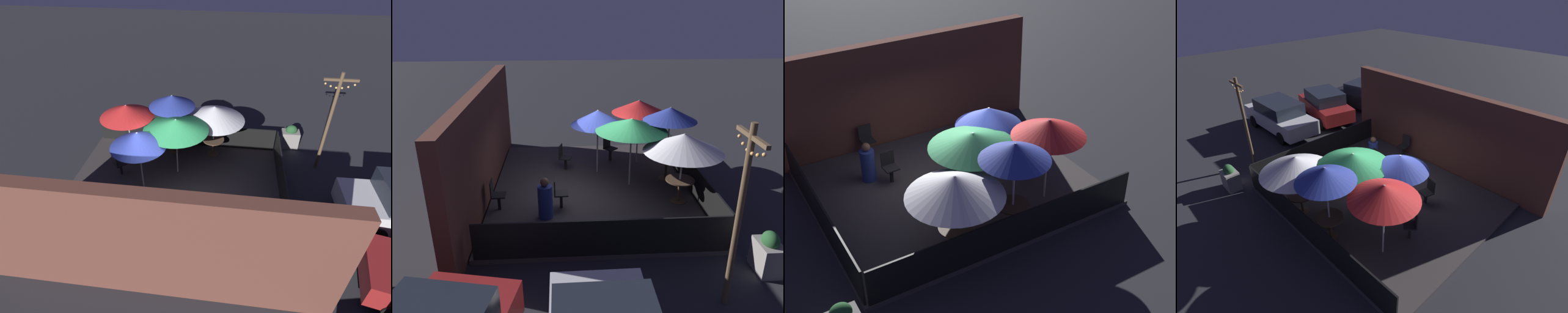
{
  "view_description": "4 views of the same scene",
  "coord_description": "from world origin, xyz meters",
  "views": [
    {
      "loc": [
        -1.77,
        7.48,
        7.44
      ],
      "look_at": [
        -0.73,
        -0.6,
        1.36
      ],
      "focal_mm": 28.0,
      "sensor_mm": 36.0,
      "label": 1
    },
    {
      "loc": [
        -11.13,
        0.83,
        5.67
      ],
      "look_at": [
        0.35,
        0.12,
        1.01
      ],
      "focal_mm": 35.0,
      "sensor_mm": 36.0,
      "label": 2
    },
    {
      "loc": [
        -5.78,
        -11.26,
        8.81
      ],
      "look_at": [
        0.69,
        -0.46,
        1.08
      ],
      "focal_mm": 50.0,
      "sensor_mm": 36.0,
      "label": 3
    },
    {
      "loc": [
        6.19,
        -6.28,
        6.95
      ],
      "look_at": [
        -0.87,
        0.44,
        1.21
      ],
      "focal_mm": 28.0,
      "sensor_mm": 36.0,
      "label": 4
    }
  ],
  "objects": [
    {
      "name": "patio_umbrella_1",
      "position": [
        0.39,
        -2.51,
        2.38
      ],
      "size": [
        1.73,
        1.73,
        2.49
      ],
      "color": "#B2B2B7",
      "rests_on": "patio_deck"
    },
    {
      "name": "patio_deck",
      "position": [
        0.0,
        0.0,
        0.06
      ],
      "size": [
        7.45,
        6.26,
        0.12
      ],
      "color": "#383333",
      "rests_on": "ground_plane"
    },
    {
      "name": "dining_table_0",
      "position": [
        -1.19,
        -2.51,
        0.69
      ],
      "size": [
        0.85,
        0.85,
        0.72
      ],
      "color": "#4C3828",
      "rests_on": "patio_deck"
    },
    {
      "name": "patron_0",
      "position": [
        -1.85,
        1.43,
        0.64
      ],
      "size": [
        0.49,
        0.49,
        1.19
      ],
      "rotation": [
        0.0,
        0.0,
        1.8
      ],
      "color": "navy",
      "rests_on": "patio_deck"
    },
    {
      "name": "fence_front",
      "position": [
        0.0,
        -3.08,
        0.59
      ],
      "size": [
        7.25,
        0.05,
        0.95
      ],
      "color": "black",
      "rests_on": "patio_deck"
    },
    {
      "name": "patio_chair_1",
      "position": [
        2.13,
        -0.79,
        0.65
      ],
      "size": [
        0.57,
        0.57,
        0.95
      ],
      "rotation": [
        0.0,
        0.0,
        -2.36
      ],
      "color": "black",
      "rests_on": "patio_deck"
    },
    {
      "name": "ground_plane",
      "position": [
        0.0,
        0.0,
        0.0
      ],
      "size": [
        60.0,
        60.0,
        0.0
      ],
      "primitive_type": "plane",
      "color": "#26262B"
    },
    {
      "name": "building_wall",
      "position": [
        0.0,
        3.36,
        1.68
      ],
      "size": [
        9.05,
        0.36,
        3.36
      ],
      "color": "brown",
      "rests_on": "ground_plane"
    },
    {
      "name": "patio_umbrella_4",
      "position": [
        1.92,
        -1.8,
        2.24
      ],
      "size": [
        1.94,
        1.94,
        2.36
      ],
      "color": "#B2B2B7",
      "rests_on": "patio_deck"
    },
    {
      "name": "patio_umbrella_0",
      "position": [
        -1.19,
        -2.51,
        1.99
      ],
      "size": [
        2.3,
        2.3,
        2.14
      ],
      "color": "#B2B2B7",
      "rests_on": "patio_deck"
    },
    {
      "name": "patio_umbrella_3",
      "position": [
        0.03,
        -1.22,
        2.16
      ],
      "size": [
        2.26,
        2.26,
        2.25
      ],
      "color": "#B2B2B7",
      "rests_on": "patio_deck"
    },
    {
      "name": "patio_chair_2",
      "position": [
        1.41,
        0.91,
        0.61
      ],
      "size": [
        0.5,
        0.5,
        0.9
      ],
      "rotation": [
        0.0,
        0.0,
        -1.86
      ],
      "color": "black",
      "rests_on": "patio_deck"
    },
    {
      "name": "patio_chair_3",
      "position": [
        -1.35,
        2.84,
        0.62
      ],
      "size": [
        0.41,
        0.41,
        0.91
      ],
      "rotation": [
        0.0,
        0.0,
        -1.54
      ],
      "color": "black",
      "rests_on": "patio_deck"
    },
    {
      "name": "fence_side_left",
      "position": [
        -3.68,
        0.0,
        0.59
      ],
      "size": [
        0.05,
        6.06,
        0.95
      ],
      "color": "black",
      "rests_on": "patio_deck"
    },
    {
      "name": "dining_table_1",
      "position": [
        0.39,
        -2.51,
        0.72
      ],
      "size": [
        0.83,
        0.83,
        0.77
      ],
      "color": "#4C3828",
      "rests_on": "patio_deck"
    },
    {
      "name": "patio_chair_0",
      "position": [
        -1.36,
        1.06,
        0.62
      ],
      "size": [
        0.42,
        0.42,
        0.91
      ],
      "rotation": [
        0.0,
        0.0,
        -1.52
      ],
      "color": "black",
      "rests_on": "patio_deck"
    },
    {
      "name": "patio_umbrella_2",
      "position": [
        1.08,
        -0.25,
        2.11
      ],
      "size": [
        1.82,
        1.82,
        2.24
      ],
      "color": "#B2B2B7",
      "rests_on": "patio_deck"
    }
  ]
}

